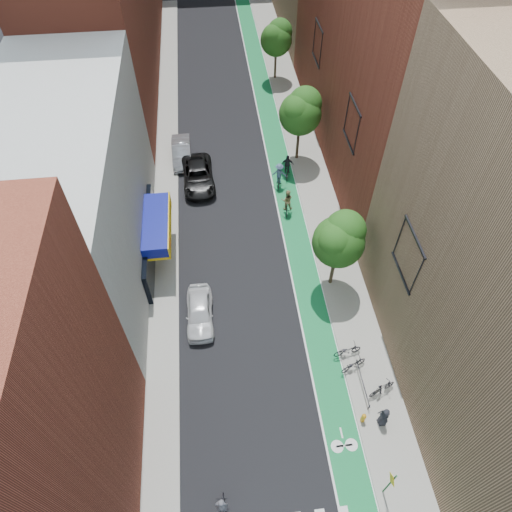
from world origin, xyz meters
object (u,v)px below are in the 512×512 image
object	(u,v)px
parked_car_white	(200,312)
cyclist_lane_mid	(287,169)
cyclist_lane_near	(287,203)
pedestrian	(384,417)
parked_car_black	(198,176)
parked_car_silver	(182,152)
cyclist_lead	(222,509)
cyclist_lane_far	(279,176)
fire_hydrant	(363,418)

from	to	relation	value
parked_car_white	cyclist_lane_mid	bearing A→B (deg)	60.37
cyclist_lane_near	pedestrian	distance (m)	17.58
parked_car_black	pedestrian	distance (m)	23.74
parked_car_silver	cyclist_lead	world-z (taller)	cyclist_lead
cyclist_lane_far	cyclist_lane_near	bearing A→B (deg)	105.97
cyclist_lead	fire_hydrant	bearing A→B (deg)	-151.86
fire_hydrant	pedestrian	bearing A→B (deg)	-11.68
parked_car_white	parked_car_black	size ratio (longest dim) A/B	0.77
parked_car_white	cyclist_lane_near	size ratio (longest dim) A/B	1.93
parked_car_black	parked_car_silver	size ratio (longest dim) A/B	1.20
cyclist_lane_far	parked_car_white	bearing A→B (deg)	73.99
parked_car_white	pedestrian	size ratio (longest dim) A/B	2.72
parked_car_black	cyclist_lane_mid	bearing A→B (deg)	-2.43
fire_hydrant	cyclist_lane_far	bearing A→B (deg)	95.05
parked_car_white	cyclist_lane_far	distance (m)	14.38
cyclist_lane_near	cyclist_lane_far	distance (m)	3.27
cyclist_lane_near	pedestrian	bearing A→B (deg)	106.18
parked_car_white	fire_hydrant	xyz separation A→B (m)	(8.87, -7.91, -0.17)
parked_car_silver	cyclist_lead	size ratio (longest dim) A/B	2.23
parked_car_white	parked_car_black	world-z (taller)	parked_car_black
cyclist_lead	parked_car_white	bearing A→B (deg)	-82.69
parked_car_black	pedestrian	size ratio (longest dim) A/B	3.52
cyclist_lane_near	cyclist_lane_mid	bearing A→B (deg)	-92.21
parked_car_white	fire_hydrant	bearing A→B (deg)	-41.15
cyclist_lead	cyclist_lane_mid	xyz separation A→B (m)	(7.23, 25.27, 0.08)
parked_car_silver	pedestrian	xyz separation A→B (m)	(10.93, -25.14, 0.18)
fire_hydrant	cyclist_lead	bearing A→B (deg)	-155.61
cyclist_lane_far	fire_hydrant	world-z (taller)	cyclist_lane_far
parked_car_white	pedestrian	xyz separation A→B (m)	(9.90, -8.12, 0.21)
parked_car_white	cyclist_lane_near	distance (m)	11.73
parked_car_black	fire_hydrant	size ratio (longest dim) A/B	7.21
parked_car_white	cyclist_lead	distance (m)	11.62
parked_car_white	cyclist_lane_mid	xyz separation A→B (m)	(7.96, 13.67, 0.05)
parked_car_black	cyclist_lane_near	bearing A→B (deg)	-35.25
cyclist_lane_mid	cyclist_lane_far	size ratio (longest dim) A/B	0.95
parked_car_white	cyclist_lane_far	world-z (taller)	cyclist_lane_far
parked_car_silver	parked_car_black	bearing A→B (deg)	-69.53
parked_car_black	cyclist_lead	xyz separation A→B (m)	(0.39, -25.21, -0.07)
cyclist_lead	pedestrian	xyz separation A→B (m)	(9.18, 3.48, 0.24)
cyclist_lane_mid	pedestrian	bearing A→B (deg)	107.34
parked_car_silver	cyclist_lane_near	bearing A→B (deg)	-44.60
cyclist_lane_mid	cyclist_lane_far	distance (m)	1.47
cyclist_lead	fire_hydrant	world-z (taller)	cyclist_lead
parked_car_silver	cyclist_lead	xyz separation A→B (m)	(1.75, -28.62, -0.06)
cyclist_lane_near	cyclist_lane_far	world-z (taller)	cyclist_lane_near
cyclist_lane_far	parked_car_silver	bearing A→B (deg)	-15.62
parked_car_silver	fire_hydrant	world-z (taller)	parked_car_silver
parked_car_silver	fire_hydrant	distance (m)	26.82
cyclist_lane_mid	parked_car_silver	bearing A→B (deg)	-8.19
pedestrian	fire_hydrant	size ratio (longest dim) A/B	2.05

